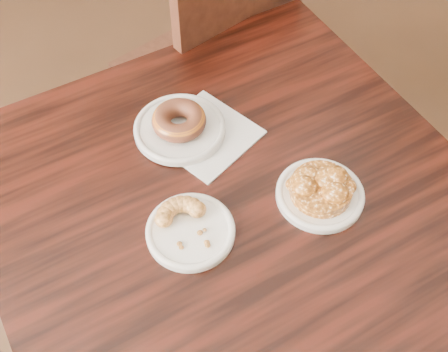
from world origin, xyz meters
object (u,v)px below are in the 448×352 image
apple_fritter (322,187)px  cruller_fragment (190,225)px  chair_far (201,73)px  cafe_table (232,291)px  glazed_donut (179,120)px

apple_fritter → cruller_fragment: (-0.23, 0.04, -0.00)m
chair_far → cruller_fragment: bearing=50.4°
cafe_table → apple_fritter: bearing=-27.5°
glazed_donut → apple_fritter: (0.15, -0.26, -0.00)m
cafe_table → apple_fritter: size_ratio=5.61×
cafe_table → glazed_donut: size_ratio=8.18×
glazed_donut → cafe_table: bearing=-85.5°
cafe_table → cruller_fragment: size_ratio=8.16×
apple_fritter → chair_far: bearing=81.4°
glazed_donut → apple_fritter: bearing=-59.7°
glazed_donut → chair_far: bearing=59.0°
glazed_donut → cruller_fragment: size_ratio=1.00×
chair_far → apple_fritter: bearing=69.9°
apple_fritter → cruller_fragment: 0.24m
chair_far → cruller_fragment: size_ratio=8.67×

